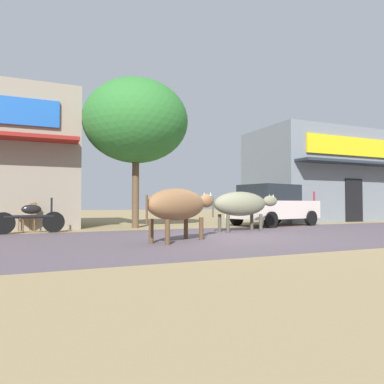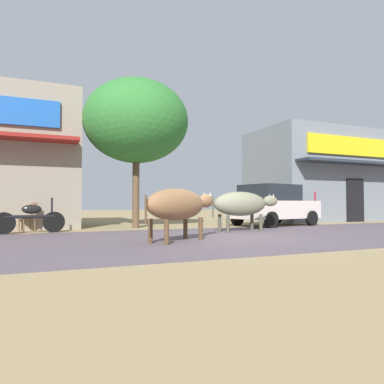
% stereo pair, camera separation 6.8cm
% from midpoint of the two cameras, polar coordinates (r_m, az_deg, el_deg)
% --- Properties ---
extents(ground, '(80.00, 80.00, 0.00)m').
position_cam_midpoint_polar(ground, '(9.59, 5.80, -7.20)').
color(ground, '#9C8559').
extents(asphalt_road, '(72.00, 6.57, 0.00)m').
position_cam_midpoint_polar(asphalt_road, '(9.59, 5.80, -7.19)').
color(asphalt_road, '#5C4E57').
rests_on(asphalt_road, ground).
extents(storefront_right_club, '(8.53, 5.18, 4.72)m').
position_cam_midpoint_polar(storefront_right_club, '(20.93, 20.99, 2.31)').
color(storefront_right_club, slate).
rests_on(storefront_right_club, ground).
extents(roadside_tree, '(3.84, 3.84, 5.47)m').
position_cam_midpoint_polar(roadside_tree, '(13.53, -9.15, 11.11)').
color(roadside_tree, brown).
rests_on(roadside_tree, ground).
extents(parked_hatchback_car, '(3.92, 2.58, 1.64)m').
position_cam_midpoint_polar(parked_hatchback_car, '(14.69, 12.62, -2.01)').
color(parked_hatchback_car, silver).
rests_on(parked_hatchback_car, ground).
extents(parked_motorcycle, '(2.01, 0.34, 1.07)m').
position_cam_midpoint_polar(parked_motorcycle, '(11.69, -24.68, -3.74)').
color(parked_motorcycle, black).
rests_on(parked_motorcycle, ground).
extents(cow_near_brown, '(2.44, 1.76, 1.25)m').
position_cam_midpoint_polar(cow_near_brown, '(8.44, -2.32, -2.07)').
color(cow_near_brown, olive).
rests_on(cow_near_brown, ground).
extents(cow_far_dark, '(2.56, 0.83, 1.27)m').
position_cam_midpoint_polar(cow_far_dark, '(11.46, 7.86, -1.94)').
color(cow_far_dark, gray).
rests_on(cow_far_dark, ground).
extents(pedestrian_by_shop, '(0.41, 0.61, 1.67)m').
position_cam_midpoint_polar(pedestrian_by_shop, '(17.48, 18.35, -1.46)').
color(pedestrian_by_shop, '#262633').
rests_on(pedestrian_by_shop, ground).
extents(cafe_chair_by_doorway, '(0.58, 0.58, 0.92)m').
position_cam_midpoint_polar(cafe_chair_by_doorway, '(12.61, -24.84, -3.41)').
color(cafe_chair_by_doorway, brown).
rests_on(cafe_chair_by_doorway, ground).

